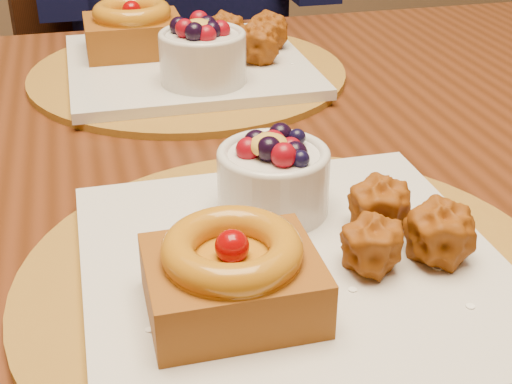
{
  "coord_description": "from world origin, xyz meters",
  "views": [
    {
      "loc": [
        -0.1,
        -0.67,
        1.05
      ],
      "look_at": [
        0.01,
        -0.24,
        0.8
      ],
      "focal_mm": 50.0,
      "sensor_mm": 36.0,
      "label": 1
    }
  ],
  "objects_px": {
    "dining_table": "(228,221)",
    "chair_far": "(141,114)",
    "place_setting_near": "(289,254)",
    "place_setting_far": "(185,56)"
  },
  "relations": [
    {
      "from": "place_setting_near",
      "to": "place_setting_far",
      "type": "relative_size",
      "value": 1.0
    },
    {
      "from": "dining_table",
      "to": "chair_far",
      "type": "relative_size",
      "value": 1.89
    },
    {
      "from": "dining_table",
      "to": "place_setting_near",
      "type": "distance_m",
      "value": 0.24
    },
    {
      "from": "dining_table",
      "to": "place_setting_far",
      "type": "bearing_deg",
      "value": 90.88
    },
    {
      "from": "dining_table",
      "to": "place_setting_near",
      "type": "bearing_deg",
      "value": -90.6
    },
    {
      "from": "place_setting_far",
      "to": "chair_far",
      "type": "distance_m",
      "value": 0.67
    },
    {
      "from": "place_setting_near",
      "to": "chair_far",
      "type": "distance_m",
      "value": 1.07
    },
    {
      "from": "dining_table",
      "to": "place_setting_near",
      "type": "xyz_separation_m",
      "value": [
        -0.0,
        -0.22,
        0.1
      ]
    },
    {
      "from": "dining_table",
      "to": "place_setting_far",
      "type": "height_order",
      "value": "place_setting_far"
    },
    {
      "from": "place_setting_far",
      "to": "place_setting_near",
      "type": "bearing_deg",
      "value": -89.87
    }
  ]
}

